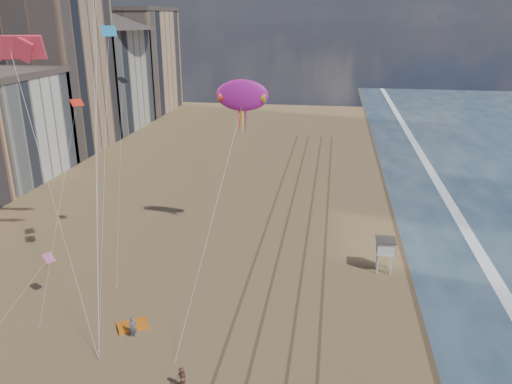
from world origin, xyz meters
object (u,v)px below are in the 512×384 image
Objects in this scene: lifeguard_stand at (385,247)px; kite_flyer_b at (182,379)px; show_kite at (242,96)px; grounded_kite at (133,325)px; kite_flyer_a at (133,327)px.

lifeguard_stand is 25.23m from kite_flyer_b.
grounded_kite is at bearing -109.45° from show_kite.
kite_flyer_b is at bearing -77.72° from grounded_kite.
lifeguard_stand is 25.65m from grounded_kite.
lifeguard_stand is 1.45× the size of grounded_kite.
grounded_kite is 1.34× the size of kite_flyer_a.
kite_flyer_a reaches higher than grounded_kite.
kite_flyer_b is at bearing -127.74° from lifeguard_stand.
show_kite reaches higher than lifeguard_stand.
kite_flyer_a is at bearing -145.28° from lifeguard_stand.
lifeguard_stand is 2.05× the size of kite_flyer_b.
lifeguard_stand is at bearing 82.44° from kite_flyer_b.
lifeguard_stand is at bearing -0.29° from grounded_kite.
kite_flyer_a is at bearing -96.71° from grounded_kite.
kite_flyer_a reaches higher than kite_flyer_b.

